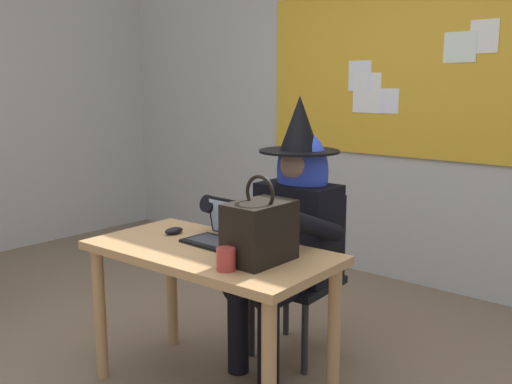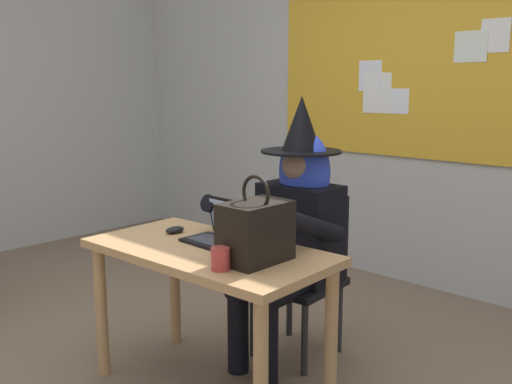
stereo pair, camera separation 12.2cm
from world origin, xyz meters
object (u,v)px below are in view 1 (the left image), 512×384
object	(u,v)px
person_costumed	(292,219)
laptop	(222,233)
chair_at_desk	(303,265)
computer_mouse	(174,231)
desk_main	(210,271)
coffee_mug	(226,259)
handbag	(260,231)

from	to	relation	value
person_costumed	laptop	bearing A→B (deg)	-12.55
chair_at_desk	computer_mouse	distance (m)	0.76
desk_main	chair_at_desk	xyz separation A→B (m)	(0.05, 0.67, -0.12)
coffee_mug	desk_main	bearing A→B (deg)	146.61
person_costumed	laptop	size ratio (longest dim) A/B	4.49
person_costumed	chair_at_desk	bearing A→B (deg)	-177.57
desk_main	coffee_mug	size ratio (longest dim) A/B	12.70
handbag	chair_at_desk	bearing A→B (deg)	110.54
person_costumed	coffee_mug	distance (m)	0.76
laptop	handbag	bearing A→B (deg)	-16.42
computer_mouse	handbag	world-z (taller)	handbag
desk_main	computer_mouse	size ratio (longest dim) A/B	11.60
desk_main	handbag	world-z (taller)	handbag
chair_at_desk	handbag	bearing A→B (deg)	16.30
desk_main	chair_at_desk	size ratio (longest dim) A/B	1.37
chair_at_desk	laptop	distance (m)	0.63
chair_at_desk	computer_mouse	xyz separation A→B (m)	(-0.38, -0.61, 0.25)
computer_mouse	coffee_mug	size ratio (longest dim) A/B	1.09
person_costumed	handbag	size ratio (longest dim) A/B	3.75
computer_mouse	person_costumed	bearing A→B (deg)	57.85
handbag	coffee_mug	bearing A→B (deg)	-98.05
chair_at_desk	laptop	size ratio (longest dim) A/B	2.80
laptop	handbag	distance (m)	0.36
desk_main	coffee_mug	distance (m)	0.37
chair_at_desk	person_costumed	distance (m)	0.31
handbag	coffee_mug	xyz separation A→B (m)	(-0.03, -0.18, -0.09)
desk_main	laptop	xyz separation A→B (m)	(-0.03, 0.11, 0.16)
chair_at_desk	laptop	bearing A→B (deg)	-12.81
desk_main	chair_at_desk	world-z (taller)	chair_at_desk
desk_main	laptop	distance (m)	0.19
chair_at_desk	coffee_mug	xyz separation A→B (m)	(0.22, -0.85, 0.28)
laptop	handbag	xyz separation A→B (m)	(0.33, -0.11, 0.09)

